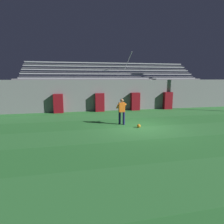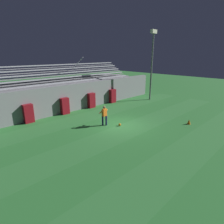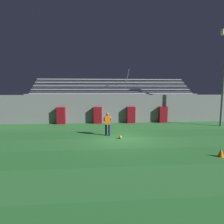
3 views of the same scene
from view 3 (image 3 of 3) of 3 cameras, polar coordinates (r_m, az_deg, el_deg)
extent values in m
plane|color=#2D7533|center=(12.91, 3.25, -8.00)|extent=(80.00, 80.00, 0.00)
cube|color=#337A38|center=(7.36, 10.03, -19.69)|extent=(28.00, 2.43, 0.01)
cube|color=#337A38|center=(11.83, 4.01, -9.36)|extent=(28.00, 2.43, 0.01)
cube|color=#337A38|center=(16.52, 1.48, -4.74)|extent=(28.00, 2.43, 0.01)
cube|color=gray|center=(19.04, 0.61, 1.02)|extent=(24.00, 0.60, 2.80)
cube|color=maroon|center=(18.49, -4.38, -1.00)|extent=(0.80, 0.44, 1.63)
cube|color=maroon|center=(18.79, 5.82, -0.89)|extent=(0.80, 0.44, 1.63)
cube|color=maroon|center=(18.81, -15.27, -1.08)|extent=(0.80, 0.44, 1.63)
cube|color=maroon|center=(19.65, 15.27, -0.76)|extent=(0.80, 0.44, 1.63)
cube|color=gray|center=(21.37, 0.04, 1.76)|extent=(18.00, 3.90, 2.90)
cube|color=#A8AAB2|center=(19.70, 0.42, 5.72)|extent=(17.10, 0.36, 0.10)
cube|color=gray|center=(19.51, 0.47, 5.04)|extent=(17.10, 0.60, 0.04)
cube|color=#A8AAB2|center=(20.40, 0.24, 6.88)|extent=(17.10, 0.36, 0.10)
cube|color=gray|center=(20.20, 0.29, 6.23)|extent=(17.10, 0.60, 0.04)
cube|color=#A8AAB2|center=(21.10, 0.08, 7.95)|extent=(17.10, 0.36, 0.10)
cube|color=gray|center=(20.90, 0.13, 7.33)|extent=(17.10, 0.60, 0.04)
cube|color=#A8AAB2|center=(21.81, -0.07, 8.96)|extent=(17.10, 0.36, 0.10)
cube|color=gray|center=(21.60, -0.03, 8.37)|extent=(17.10, 0.60, 0.04)
cube|color=#A8AAB2|center=(22.53, -0.21, 9.90)|extent=(17.10, 0.36, 0.10)
cube|color=gray|center=(22.32, -0.17, 9.34)|extent=(17.10, 0.60, 0.04)
cylinder|color=#A8AAB2|center=(21.09, 4.62, 10.24)|extent=(0.06, 2.63, 1.65)
cylinder|color=slate|center=(19.66, 30.82, 7.97)|extent=(0.20, 0.20, 8.07)
cylinder|color=#19194C|center=(13.69, -1.83, -5.38)|extent=(0.14, 0.14, 0.82)
cylinder|color=#19194C|center=(13.51, -0.86, -5.55)|extent=(0.14, 0.14, 0.82)
cube|color=orange|center=(13.47, -1.36, -2.51)|extent=(0.38, 0.24, 0.60)
sphere|color=brown|center=(13.40, -1.36, -0.65)|extent=(0.22, 0.22, 0.22)
cylinder|color=orange|center=(13.59, -2.40, -2.22)|extent=(0.10, 0.48, 0.37)
cylinder|color=orange|center=(13.61, -0.38, -2.20)|extent=(0.10, 0.48, 0.37)
cube|color=silver|center=(13.81, -2.25, -2.62)|extent=(0.11, 0.11, 0.08)
cube|color=silver|center=(13.83, -0.59, -2.60)|extent=(0.11, 0.11, 0.08)
sphere|color=orange|center=(12.76, 2.53, -7.66)|extent=(0.22, 0.22, 0.22)
cone|color=orange|center=(10.83, 30.25, -10.63)|extent=(0.30, 0.30, 0.42)
camera|label=1|loc=(3.01, -54.16, -2.30)|focal=30.00mm
camera|label=2|loc=(9.67, -81.83, 15.68)|focal=30.00mm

